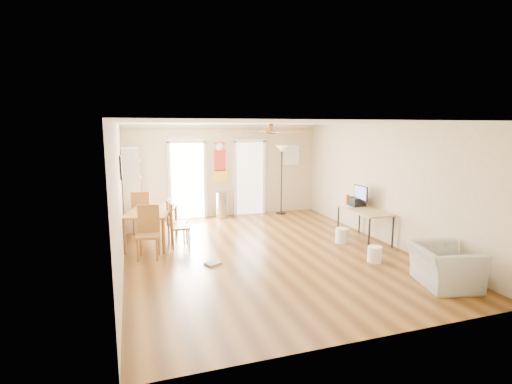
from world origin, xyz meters
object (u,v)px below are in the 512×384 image
object	(u,v)px
wastebasket_a	(342,236)
armchair	(444,266)
dining_table	(152,227)
dining_chair_far	(143,212)
dining_chair_right_b	(180,225)
wastebasket_b	(375,254)
trash_can	(222,205)
computer_desk	(364,225)
bookshelf	(132,189)
dining_chair_near	(148,233)
torchiere_lamp	(281,180)
dining_chair_right_a	(177,220)
printer	(356,201)

from	to	relation	value
wastebasket_a	armchair	size ratio (longest dim) A/B	0.33
dining_table	dining_chair_far	size ratio (longest dim) A/B	1.45
dining_chair_right_b	wastebasket_b	bearing A→B (deg)	-121.89
trash_can	computer_desk	xyz separation A→B (m)	(2.51, -3.18, -0.01)
bookshelf	dining_chair_right_b	size ratio (longest dim) A/B	2.13
dining_chair_near	dining_chair_far	bearing A→B (deg)	101.54
computer_desk	torchiere_lamp	bearing A→B (deg)	102.95
dining_chair_far	dining_chair_right_a	bearing A→B (deg)	140.45
dining_chair_far	computer_desk	world-z (taller)	dining_chair_far
bookshelf	armchair	world-z (taller)	bookshelf
dining_chair_far	dining_table	bearing A→B (deg)	112.10
wastebasket_b	armchair	size ratio (longest dim) A/B	0.30
dining_chair_far	printer	size ratio (longest dim) A/B	2.77
dining_chair_far	computer_desk	xyz separation A→B (m)	(4.68, -2.16, -0.16)
dining_table	dining_chair_near	xyz separation A→B (m)	(-0.13, -0.99, 0.13)
dining_chair_far	printer	bearing A→B (deg)	172.12
dining_chair_far	computer_desk	bearing A→B (deg)	166.83
bookshelf	wastebasket_a	size ratio (longest dim) A/B	6.14
dining_chair_right_b	dining_chair_far	xyz separation A→B (m)	(-0.71, 1.30, 0.04)
torchiere_lamp	wastebasket_b	xyz separation A→B (m)	(0.12, -4.43, -0.85)
dining_chair_right_a	dining_chair_near	world-z (taller)	dining_chair_near
dining_chair_right_a	dining_chair_right_b	world-z (taller)	same
dining_chair_near	computer_desk	bearing A→B (deg)	7.09
trash_can	torchiere_lamp	distance (m)	1.90
printer	wastebasket_a	size ratio (longest dim) A/B	1.13
dining_table	computer_desk	size ratio (longest dim) A/B	1.14
dining_chair_far	trash_can	world-z (taller)	dining_chair_far
dining_table	trash_can	size ratio (longest dim) A/B	2.06
wastebasket_b	armchair	distance (m)	1.34
dining_table	printer	bearing A→B (deg)	-9.82
dining_table	computer_desk	distance (m)	4.69
trash_can	dining_chair_right_b	bearing A→B (deg)	-122.07
dining_chair_near	printer	distance (m)	4.75
torchiere_lamp	printer	world-z (taller)	torchiere_lamp
torchiere_lamp	armchair	xyz separation A→B (m)	(0.51, -5.70, -0.68)
dining_table	wastebasket_b	xyz separation A→B (m)	(3.91, -2.54, -0.22)
dining_chair_far	computer_desk	size ratio (longest dim) A/B	0.78
computer_desk	armchair	world-z (taller)	computer_desk
dining_table	dining_chair_far	bearing A→B (deg)	100.50
torchiere_lamp	trash_can	bearing A→B (deg)	179.12
dining_chair_right_b	trash_can	distance (m)	2.74
trash_can	dining_table	bearing A→B (deg)	-136.38
dining_chair_near	printer	world-z (taller)	dining_chair_near
dining_chair_right_b	computer_desk	xyz separation A→B (m)	(3.97, -0.86, -0.12)
dining_chair_right_b	dining_chair_near	xyz separation A→B (m)	(-0.68, -0.58, 0.03)
dining_chair_right_a	torchiere_lamp	size ratio (longest dim) A/B	0.47
torchiere_lamp	dining_chair_near	bearing A→B (deg)	-143.80
wastebasket_a	printer	bearing A→B (deg)	36.88
dining_chair_right_a	trash_can	size ratio (longest dim) A/B	1.30
trash_can	wastebasket_b	world-z (taller)	trash_can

